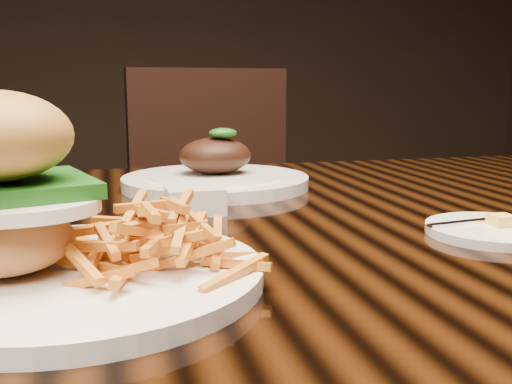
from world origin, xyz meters
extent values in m
plane|color=#473526|center=(0.00, 3.50, 1.40)|extent=(6.00, 0.00, 6.00)
cube|color=black|center=(0.00, 0.00, 0.73)|extent=(1.60, 0.90, 0.04)
cylinder|color=white|center=(-0.17, -0.21, 0.76)|extent=(0.30, 0.30, 0.01)
ellipsoid|color=#A16A34|center=(-0.23, -0.21, 0.79)|extent=(0.11, 0.11, 0.05)
ellipsoid|color=silver|center=(-0.22, -0.23, 0.82)|extent=(0.12, 0.10, 0.01)
ellipsoid|color=orange|center=(-0.19, -0.24, 0.82)|extent=(0.02, 0.02, 0.01)
cylinder|color=white|center=(0.25, -0.16, 0.76)|extent=(0.14, 0.14, 0.01)
cube|color=#FFDE53|center=(0.26, -0.16, 0.77)|extent=(0.02, 0.02, 0.01)
cube|color=silver|center=(0.24, -0.14, 0.76)|extent=(0.12, 0.03, 0.00)
cube|color=white|center=(-0.04, 0.04, 0.77)|extent=(0.08, 0.08, 0.03)
cylinder|color=white|center=(0.01, 0.20, 0.76)|extent=(0.29, 0.29, 0.02)
cylinder|color=white|center=(0.01, 0.20, 0.76)|extent=(0.20, 0.20, 0.02)
ellipsoid|color=black|center=(0.01, 0.20, 0.80)|extent=(0.11, 0.09, 0.06)
ellipsoid|color=#1E6619|center=(0.02, 0.19, 0.83)|extent=(0.04, 0.03, 0.02)
cube|color=black|center=(0.16, 0.80, 0.45)|extent=(0.50, 0.50, 0.06)
cube|color=black|center=(0.14, 1.01, 0.70)|extent=(0.46, 0.09, 0.50)
cylinder|color=black|center=(-0.01, 0.59, 0.23)|extent=(0.04, 0.04, 0.45)
cylinder|color=black|center=(0.36, 0.63, 0.23)|extent=(0.04, 0.04, 0.45)
cylinder|color=black|center=(-0.05, 0.97, 0.23)|extent=(0.04, 0.04, 0.45)
cylinder|color=black|center=(0.33, 1.01, 0.23)|extent=(0.04, 0.04, 0.45)
camera|label=1|loc=(-0.15, -0.69, 0.91)|focal=42.00mm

